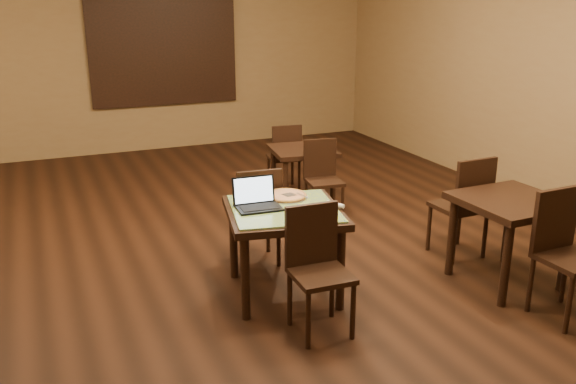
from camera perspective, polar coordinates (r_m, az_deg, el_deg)
name	(u,v)px	position (r m, az deg, el deg)	size (l,w,h in m)	color
ground	(236,270)	(5.68, -4.85, -7.32)	(10.00, 10.00, 0.00)	black
wall_back	(132,57)	(10.06, -14.38, 12.12)	(8.00, 0.02, 3.00)	olive
mural	(164,53)	(10.11, -11.51, 12.62)	(2.34, 0.05, 1.64)	#245F85
tiled_table	(284,219)	(5.01, -0.37, -2.59)	(1.08, 1.08, 0.76)	black
chair_main_near	(317,261)	(4.53, 2.70, -6.51)	(0.43, 0.43, 0.96)	black
chair_main_far	(257,211)	(5.59, -2.90, -1.78)	(0.45, 0.45, 0.95)	black
laptop	(256,200)	(4.97, -2.98, -0.71)	(0.37, 0.30, 0.24)	black
plate	(318,210)	(4.90, 2.81, -1.69)	(0.25, 0.25, 0.01)	white
pizza_slice	(318,208)	(4.89, 2.82, -1.53)	(0.19, 0.19, 0.02)	beige
pizza_pan	(286,197)	(5.22, -0.18, -0.46)	(0.37, 0.37, 0.01)	silver
pizza_whole	(286,195)	(5.22, -0.18, -0.31)	(0.36, 0.36, 0.03)	beige
spatula	(289,195)	(5.21, 0.10, -0.26)	(0.10, 0.24, 0.01)	silver
napkin_roll	(336,204)	(5.01, 4.47, -1.17)	(0.11, 0.16, 0.04)	white
other_table_a	(303,158)	(7.31, 1.37, 3.23)	(0.82, 0.82, 0.68)	black
other_table_a_chair_near	(322,174)	(6.89, 3.22, 1.70)	(0.43, 0.43, 0.88)	black
other_table_a_chair_far	(285,154)	(7.78, -0.27, 3.61)	(0.43, 0.43, 0.88)	black
other_table_c	(511,213)	(5.54, 20.12, -1.86)	(0.85, 0.85, 0.78)	black
other_table_c_chair_near	(563,246)	(5.18, 24.35, -4.64)	(0.45, 0.45, 1.00)	black
other_table_c_chair_far	(466,202)	(5.97, 16.29, -0.86)	(0.45, 0.45, 1.00)	black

